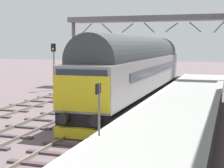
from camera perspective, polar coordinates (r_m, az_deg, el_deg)
ground_plane at (r=17.90m, az=-2.31°, el=-7.12°), size 140.00×140.00×0.00m
track_main at (r=17.89m, az=-2.32°, el=-6.95°), size 2.50×60.00×0.15m
track_adjacent_west at (r=19.28m, az=-11.66°, el=-6.10°), size 2.50×60.00×0.15m
station_platform at (r=16.90m, az=9.26°, el=-6.27°), size 4.00×44.00×1.01m
diesel_locomotive at (r=24.98m, az=3.98°, el=2.49°), size 2.74×20.16×4.68m
signal_post_far at (r=32.75m, az=-9.15°, el=3.57°), size 0.44×0.22×4.19m
platform_number_sign at (r=12.39m, az=-2.11°, el=-2.70°), size 0.10×0.44×1.82m
overhead_footbridge at (r=35.04m, az=5.89°, el=9.68°), size 16.14×2.00×6.78m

